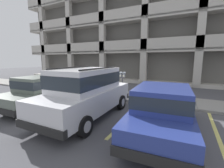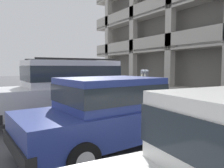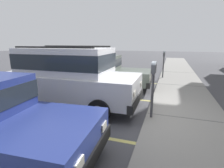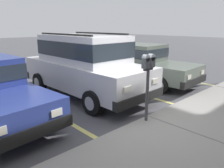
# 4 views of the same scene
# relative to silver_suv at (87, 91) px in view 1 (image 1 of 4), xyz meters

# --- Properties ---
(ground_plane) EXTENTS (80.00, 80.00, 0.10)m
(ground_plane) POSITION_rel_silver_suv_xyz_m (0.12, 2.49, -1.14)
(ground_plane) COLOR #4C4C51
(sidewalk) EXTENTS (40.00, 2.20, 0.12)m
(sidewalk) POSITION_rel_silver_suv_xyz_m (0.12, 3.79, -1.03)
(sidewalk) COLOR gray
(sidewalk) RESTS_ON ground_plane
(parking_stall_lines) EXTENTS (12.00, 4.80, 0.01)m
(parking_stall_lines) POSITION_rel_silver_suv_xyz_m (1.60, 1.09, -1.08)
(parking_stall_lines) COLOR #DBD16B
(parking_stall_lines) RESTS_ON ground_plane
(silver_suv) EXTENTS (2.08, 4.81, 2.03)m
(silver_suv) POSITION_rel_silver_suv_xyz_m (0.00, 0.00, 0.00)
(silver_suv) COLOR silver
(silver_suv) RESTS_ON ground_plane
(red_sedan) EXTENTS (1.99, 4.56, 1.54)m
(red_sedan) POSITION_rel_silver_suv_xyz_m (-2.71, 0.14, -0.27)
(red_sedan) COLOR #5B665B
(red_sedan) RESTS_ON ground_plane
(dark_hatchback) EXTENTS (2.06, 4.59, 1.54)m
(dark_hatchback) POSITION_rel_silver_suv_xyz_m (2.97, -0.10, -0.27)
(dark_hatchback) COLOR navy
(dark_hatchback) RESTS_ON ground_plane
(parking_meter_near) EXTENTS (0.35, 0.12, 1.55)m
(parking_meter_near) POSITION_rel_silver_suv_xyz_m (0.35, 2.84, 0.18)
(parking_meter_near) COLOR #47474C
(parking_meter_near) RESTS_ON sidewalk
(parking_meter_far) EXTENTS (0.35, 0.12, 1.53)m
(parking_meter_far) POSITION_rel_silver_suv_xyz_m (-5.59, 2.87, 0.17)
(parking_meter_far) COLOR #47474C
(parking_meter_far) RESTS_ON sidewalk
(parking_garage) EXTENTS (32.00, 10.00, 13.25)m
(parking_garage) POSITION_rel_silver_suv_xyz_m (-0.25, 14.72, 4.95)
(parking_garage) COLOR #64625C
(parking_garage) RESTS_ON ground_plane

